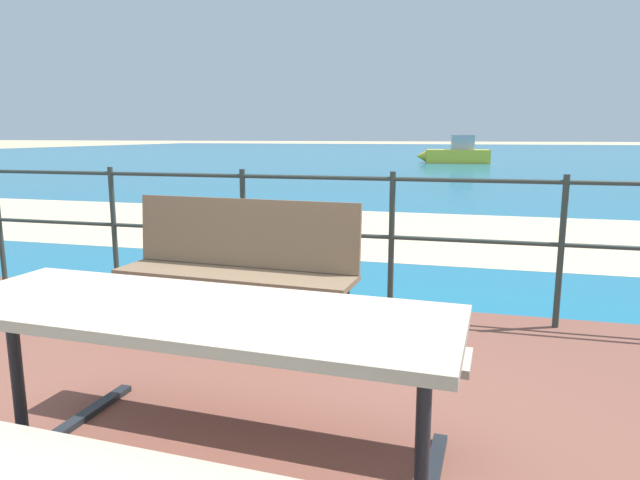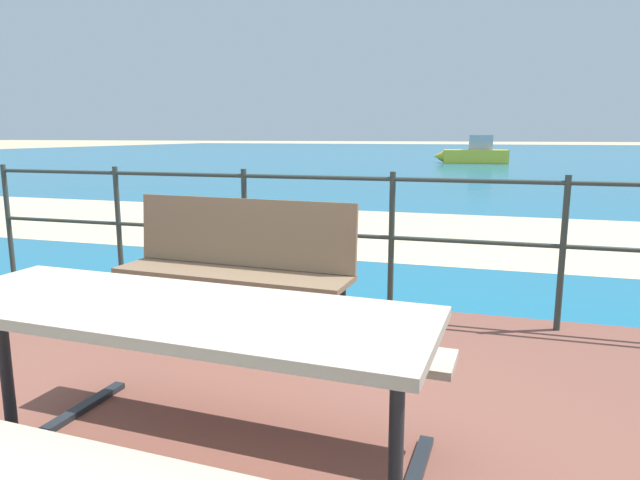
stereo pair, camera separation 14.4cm
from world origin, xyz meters
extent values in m
cube|color=#196B8E|center=(0.00, 40.00, 0.01)|extent=(90.00, 90.00, 0.01)
cube|color=beige|center=(0.00, 6.44, 0.01)|extent=(54.03, 4.59, 0.01)
cube|color=tan|center=(0.19, 0.00, 0.79)|extent=(1.93, 0.75, 0.04)
cube|color=tan|center=(0.16, -0.56, 0.49)|extent=(1.91, 0.36, 0.04)
cube|color=tan|center=(0.22, 0.55, 0.49)|extent=(1.91, 0.36, 0.04)
cylinder|color=#1E2328|center=(-0.63, 0.04, 0.42)|extent=(0.05, 0.05, 0.73)
cube|color=#1E2328|center=(-0.63, 0.04, 0.07)|extent=(0.14, 1.37, 0.03)
cylinder|color=#1E2328|center=(1.02, -0.05, 0.42)|extent=(0.05, 0.05, 0.73)
cube|color=#7A6047|center=(-0.33, 1.58, 0.51)|extent=(1.63, 0.51, 0.04)
cube|color=#7A6047|center=(-0.32, 1.75, 0.76)|extent=(1.60, 0.17, 0.46)
cylinder|color=#1E2328|center=(-1.06, 1.47, 0.28)|extent=(0.04, 0.04, 0.45)
cylinder|color=#1E2328|center=(-1.04, 1.77, 0.28)|extent=(0.04, 0.04, 0.45)
cylinder|color=#1E2328|center=(0.38, 1.38, 0.28)|extent=(0.04, 0.04, 0.45)
cylinder|color=#1E2328|center=(0.40, 1.68, 0.28)|extent=(0.04, 0.04, 0.45)
cylinder|color=#2D3833|center=(-2.95, 2.39, 0.60)|extent=(0.04, 0.04, 1.08)
cylinder|color=#2D3833|center=(-1.77, 2.39, 0.60)|extent=(0.04, 0.04, 1.08)
cylinder|color=#2D3833|center=(-0.59, 2.39, 0.60)|extent=(0.04, 0.04, 1.08)
cylinder|color=#2D3833|center=(0.59, 2.39, 0.60)|extent=(0.04, 0.04, 1.08)
cylinder|color=#2D3833|center=(1.77, 2.39, 0.60)|extent=(0.04, 0.04, 1.08)
cylinder|color=#2D3833|center=(0.00, 2.39, 1.09)|extent=(5.90, 0.03, 0.03)
cylinder|color=#2D3833|center=(0.00, 2.39, 0.66)|extent=(5.90, 0.03, 0.03)
cube|color=yellow|center=(0.55, 27.56, 0.34)|extent=(3.17, 1.70, 0.66)
cube|color=#A5A8AD|center=(0.78, 27.58, 1.03)|extent=(1.16, 1.07, 0.72)
cone|color=yellow|center=(-1.21, 27.39, 0.34)|extent=(0.56, 0.64, 0.60)
camera|label=1|loc=(1.12, -1.75, 1.41)|focal=31.80mm
camera|label=2|loc=(1.26, -1.71, 1.41)|focal=31.80mm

